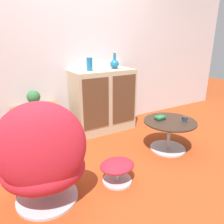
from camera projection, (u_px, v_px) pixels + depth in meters
name	position (u px, v px, depth m)	size (l,w,h in m)	color
ground_plane	(127.00, 169.00, 2.46)	(12.00, 12.00, 0.00)	#9E3D19
wall_back	(74.00, 45.00, 3.18)	(6.40, 0.06, 2.60)	silver
sideboard	(103.00, 101.00, 3.39)	(0.95, 0.49, 0.95)	tan
tv_console	(38.00, 125.00, 3.01)	(0.61, 0.39, 0.52)	brown
egg_chair	(43.00, 159.00, 1.81)	(0.86, 0.82, 0.98)	#B7B7BC
ottoman	(117.00, 168.00, 2.20)	(0.36, 0.30, 0.23)	#B7B7BC
coffee_table	(169.00, 131.00, 2.82)	(0.66, 0.66, 0.40)	#B7B7BC
vase_leftmost	(90.00, 64.00, 3.10)	(0.08, 0.08, 0.19)	#196699
vase_inner_left	(115.00, 64.00, 3.31)	(0.13, 0.13, 0.23)	#196699
potted_plant	(34.00, 98.00, 2.87)	(0.17, 0.17, 0.23)	#996B4C
teacup	(185.00, 119.00, 2.76)	(0.11, 0.11, 0.06)	#2D2D33
book_stack	(160.00, 118.00, 2.82)	(0.14, 0.10, 0.04)	black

